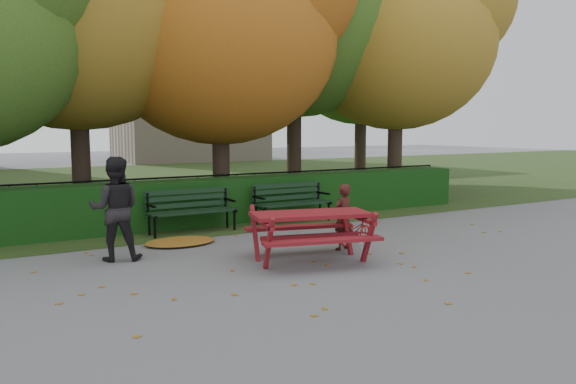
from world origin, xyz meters
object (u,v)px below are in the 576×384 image
tree_e (411,28)px  bench_right (291,200)px  adult (115,209)px  tree_g (373,41)px  child (343,217)px  bicycle (355,231)px  picnic_table (311,223)px  tree_c (235,20)px  bench_left (191,207)px

tree_e → bench_right: (-5.42, -2.07, -4.56)m
adult → tree_g: bearing=-127.5°
child → bicycle: size_ratio=1.25×
tree_e → picnic_table: size_ratio=3.73×
tree_c → bicycle: size_ratio=8.61×
tree_g → bench_left: (-9.63, -6.06, -4.85)m
bicycle → tree_c: bearing=-16.2°
bench_right → tree_e: bearing=20.9°
adult → bicycle: adult is taller
tree_e → child: size_ratio=7.01×
tree_e → child: (-6.13, -5.01, -4.50)m
bench_left → adult: size_ratio=1.07×
bench_right → bicycle: (-0.20, -2.65, -0.28)m
bench_right → adult: bearing=-158.6°
bench_right → bicycle: bearing=-94.4°
picnic_table → bicycle: bearing=41.3°
bench_right → bicycle: bench_right is taller
picnic_table → adult: size_ratio=1.30×
tree_g → bench_left: 12.37m
picnic_table → child: size_ratio=1.88×
tree_c → tree_e: size_ratio=0.98×
tree_e → child: 9.11m
bench_right → adult: size_ratio=1.07×
tree_c → tree_g: bearing=26.9°
adult → tree_c: bearing=-117.2°
tree_g → adult: bearing=-146.2°
tree_c → adult: 6.93m
tree_c → bench_left: size_ratio=4.44×
tree_e → bench_right: size_ratio=4.53×
tree_g → child: 12.93m
child → bicycle: bearing=-161.3°
tree_c → tree_e: bearing=-1.9°
bench_right → picnic_table: bearing=-116.3°
adult → bench_right: bearing=-140.0°
tree_c → picnic_table: tree_c is taller
tree_g → bicycle: tree_g is taller
tree_c → bench_right: bearing=-83.3°
bench_right → tree_c: bearing=96.7°
tree_g → bench_left: tree_g is taller
tree_e → bench_left: tree_e is taller
tree_g → adult: 14.64m
tree_e → bicycle: 8.79m
picnic_table → tree_c: bearing=90.7°
tree_e → bicycle: tree_e is taller
child → bicycle: child is taller
bench_left → bench_right: size_ratio=1.00×
tree_c → bench_right: size_ratio=4.44×
bench_left → child: bearing=-60.1°
tree_g → bench_left: size_ratio=4.75×
tree_e → bench_right: 7.38m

